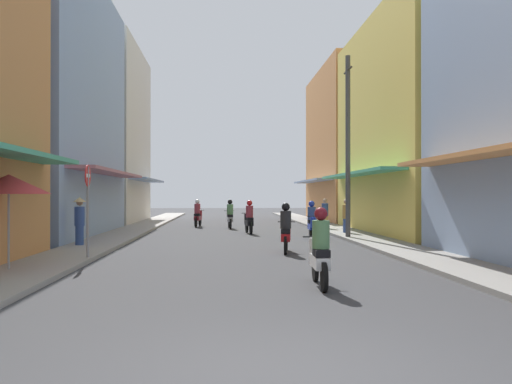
{
  "coord_description": "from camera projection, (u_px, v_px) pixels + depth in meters",
  "views": [
    {
      "loc": [
        -0.68,
        -5.29,
        1.82
      ],
      "look_at": [
        0.75,
        17.49,
        1.95
      ],
      "focal_mm": 37.91,
      "sensor_mm": 36.0,
      "label": 1
    }
  ],
  "objects": [
    {
      "name": "ground_plane",
      "position": [
        237.0,
        235.0,
        24.67
      ],
      "size": [
        102.91,
        102.91,
        0.0
      ],
      "primitive_type": "plane",
      "color": "#38383A"
    },
    {
      "name": "sidewalk_right",
      "position": [
        348.0,
        233.0,
        24.99
      ],
      "size": [
        1.84,
        54.78,
        0.12
      ],
      "primitive_type": "cube",
      "color": "gray",
      "rests_on": "ground"
    },
    {
      "name": "building_right_far",
      "position": [
        361.0,
        146.0,
        37.81
      ],
      "size": [
        7.05,
        11.53,
        10.53
      ],
      "color": "#D88C4C",
      "rests_on": "ground"
    },
    {
      "name": "building_left_far",
      "position": [
        94.0,
        136.0,
        35.15
      ],
      "size": [
        7.05,
        10.21,
        11.38
      ],
      "color": "silver",
      "rests_on": "ground"
    },
    {
      "name": "motorbike_silver",
      "position": [
        230.0,
        216.0,
        29.41
      ],
      "size": [
        0.55,
        1.81,
        1.58
      ],
      "color": "black",
      "rests_on": "ground"
    },
    {
      "name": "motorbike_black",
      "position": [
        249.0,
        219.0,
        25.48
      ],
      "size": [
        0.55,
        1.81,
        1.58
      ],
      "color": "black",
      "rests_on": "ground"
    },
    {
      "name": "street_sign_no_entry",
      "position": [
        88.0,
        199.0,
        14.76
      ],
      "size": [
        0.07,
        0.6,
        2.65
      ],
      "color": "gray",
      "rests_on": "ground"
    },
    {
      "name": "motorbike_red",
      "position": [
        286.0,
        230.0,
        17.03
      ],
      "size": [
        0.56,
        1.8,
        1.58
      ],
      "color": "black",
      "rests_on": "ground"
    },
    {
      "name": "motorbike_white",
      "position": [
        320.0,
        251.0,
        10.71
      ],
      "size": [
        0.55,
        1.81,
        1.58
      ],
      "color": "black",
      "rests_on": "ground"
    },
    {
      "name": "building_left_mid",
      "position": [
        30.0,
        108.0,
        23.5
      ],
      "size": [
        7.05,
        11.85,
        11.26
      ],
      "color": "#8CA5CC",
      "rests_on": "ground"
    },
    {
      "name": "building_right_mid",
      "position": [
        430.0,
        127.0,
        25.33
      ],
      "size": [
        7.05,
        12.64,
        10.02
      ],
      "color": "#EFD159",
      "rests_on": "ground"
    },
    {
      "name": "vendor_umbrella",
      "position": [
        9.0,
        184.0,
        12.38
      ],
      "size": [
        1.87,
        1.87,
        2.3
      ],
      "color": "#99999E",
      "rests_on": "ground"
    },
    {
      "name": "motorbike_blue",
      "position": [
        312.0,
        222.0,
        22.59
      ],
      "size": [
        0.55,
        1.81,
        1.58
      ],
      "color": "black",
      "rests_on": "ground"
    },
    {
      "name": "pedestrian_crossing",
      "position": [
        346.0,
        217.0,
        24.49
      ],
      "size": [
        0.34,
        0.34,
        1.63
      ],
      "color": "#334C8C",
      "rests_on": "ground"
    },
    {
      "name": "utility_pole",
      "position": [
        348.0,
        146.0,
        22.06
      ],
      "size": [
        0.2,
        1.2,
        7.53
      ],
      "color": "#4C4C4F",
      "rests_on": "ground"
    },
    {
      "name": "pedestrian_midway",
      "position": [
        80.0,
        220.0,
        18.39
      ],
      "size": [
        0.44,
        0.44,
        1.75
      ],
      "color": "#334C8C",
      "rests_on": "ground"
    },
    {
      "name": "motorbike_maroon",
      "position": [
        198.0,
        215.0,
        30.9
      ],
      "size": [
        0.56,
        1.8,
        1.58
      ],
      "color": "black",
      "rests_on": "ground"
    },
    {
      "name": "sidewalk_left",
      "position": [
        124.0,
        234.0,
        24.35
      ],
      "size": [
        1.84,
        54.78,
        0.12
      ],
      "primitive_type": "cube",
      "color": "#9E9991",
      "rests_on": "ground"
    },
    {
      "name": "pedestrian_foreground",
      "position": [
        325.0,
        214.0,
        27.73
      ],
      "size": [
        0.34,
        0.34,
        1.65
      ],
      "color": "#BF8C3F",
      "rests_on": "ground"
    }
  ]
}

